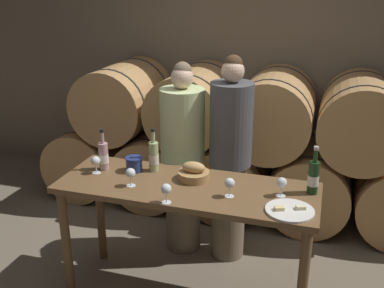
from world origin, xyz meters
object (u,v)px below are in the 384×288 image
(tasting_table, at_px, (187,202))
(person_left, at_px, (183,160))
(person_right, at_px, (230,160))
(wine_glass_far_left, at_px, (96,161))
(wine_bottle_white, at_px, (154,156))
(bread_basket, at_px, (194,173))
(wine_glass_right, at_px, (230,184))
(wine_bottle_red, at_px, (313,177))
(blue_crock, at_px, (134,163))
(wine_glass_left, at_px, (130,174))
(cheese_plate, at_px, (290,210))
(wine_glass_far_right, at_px, (282,183))
(wine_glass_center, at_px, (166,190))
(wine_bottle_rose, at_px, (104,156))

(tasting_table, bearing_deg, person_left, 110.54)
(person_right, bearing_deg, wine_glass_far_left, -143.81)
(person_left, xyz_separation_m, person_right, (0.39, 0.00, 0.04))
(wine_bottle_white, relative_size, bread_basket, 1.46)
(wine_glass_right, bearing_deg, person_right, 102.06)
(person_left, relative_size, wine_bottle_red, 4.99)
(blue_crock, relative_size, wine_glass_left, 0.97)
(tasting_table, relative_size, wine_bottle_white, 5.47)
(person_left, distance_m, wine_bottle_red, 1.16)
(wine_bottle_red, distance_m, blue_crock, 1.24)
(bread_basket, xyz_separation_m, wine_glass_far_left, (-0.69, -0.10, 0.04))
(bread_basket, height_order, cheese_plate, bread_basket)
(wine_glass_far_right, bearing_deg, wine_glass_right, -161.64)
(wine_glass_center, distance_m, wine_glass_right, 0.40)
(person_left, bearing_deg, wine_bottle_rose, -128.51)
(cheese_plate, relative_size, wine_glass_center, 2.27)
(wine_bottle_rose, bearing_deg, wine_bottle_white, 13.44)
(person_right, bearing_deg, cheese_plate, -55.45)
(person_right, relative_size, wine_bottle_rose, 5.48)
(wine_bottle_red, xyz_separation_m, wine_bottle_rose, (-1.45, -0.05, -0.01))
(tasting_table, bearing_deg, wine_glass_far_right, 2.35)
(wine_bottle_white, relative_size, wine_glass_right, 2.49)
(person_left, relative_size, blue_crock, 12.95)
(wine_bottle_rose, xyz_separation_m, blue_crock, (0.22, 0.04, -0.05))
(person_right, bearing_deg, wine_bottle_rose, -146.88)
(wine_glass_center, bearing_deg, wine_bottle_white, 120.20)
(tasting_table, xyz_separation_m, wine_glass_far_left, (-0.67, 0.00, 0.22))
(wine_bottle_red, relative_size, wine_bottle_white, 1.01)
(wine_bottle_white, xyz_separation_m, wine_glass_left, (-0.05, -0.28, -0.02))
(wine_bottle_white, height_order, cheese_plate, wine_bottle_white)
(wine_bottle_rose, distance_m, blue_crock, 0.23)
(wine_bottle_red, bearing_deg, wine_bottle_white, 178.04)
(wine_bottle_rose, relative_size, wine_glass_far_left, 2.39)
(person_right, relative_size, wine_glass_right, 13.09)
(bread_basket, bearing_deg, wine_glass_center, -99.00)
(tasting_table, height_order, wine_glass_right, wine_glass_right)
(bread_basket, distance_m, wine_glass_left, 0.43)
(wine_glass_left, xyz_separation_m, wine_glass_center, (0.31, -0.15, 0.00))
(wine_glass_left, xyz_separation_m, wine_glass_right, (0.66, 0.04, 0.00))
(tasting_table, distance_m, cheese_plate, 0.72)
(tasting_table, relative_size, blue_crock, 14.09)
(bread_basket, relative_size, wine_glass_far_right, 1.71)
(wine_glass_left, bearing_deg, wine_glass_center, -26.63)
(person_left, height_order, wine_glass_right, person_left)
(tasting_table, relative_size, person_left, 1.09)
(tasting_table, height_order, person_left, person_left)
(tasting_table, distance_m, wine_glass_center, 0.35)
(wine_bottle_white, bearing_deg, wine_glass_center, -59.80)
(wine_glass_center, bearing_deg, wine_glass_far_right, 24.26)
(wine_bottle_red, relative_size, wine_glass_center, 2.51)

